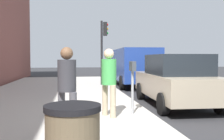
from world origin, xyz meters
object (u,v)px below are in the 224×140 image
pedestrian_bystander (67,82)px  traffic_signal (103,42)px  parked_van_far (133,65)px  parked_sedan_near (175,80)px  pedestrian_at_meter (109,77)px  parking_meter (133,76)px

pedestrian_bystander → traffic_signal: size_ratio=0.48×
parked_van_far → traffic_signal: bearing=99.8°
parked_sedan_near → traffic_signal: size_ratio=1.24×
parked_van_far → pedestrian_at_meter: bearing=162.4°
parking_meter → pedestrian_at_meter: pedestrian_at_meter is taller
parked_sedan_near → parked_van_far: 6.24m
pedestrian_at_meter → traffic_signal: (7.80, -0.76, 1.41)m
parked_van_far → traffic_signal: 2.26m
pedestrian_at_meter → parked_sedan_near: pedestrian_at_meter is taller
pedestrian_at_meter → pedestrian_bystander: 1.54m
parking_meter → pedestrian_bystander: (-1.40, 1.69, -0.01)m
pedestrian_bystander → traffic_signal: bearing=38.7°
parked_van_far → pedestrian_bystander: bearing=158.9°
pedestrian_at_meter → parked_sedan_near: (1.89, -2.57, -0.27)m
parking_meter → parked_sedan_near: size_ratio=0.32×
parked_sedan_near → parked_van_far: parked_van_far is taller
parking_meter → pedestrian_bystander: 2.20m
pedestrian_at_meter → traffic_signal: 7.97m
parking_meter → pedestrian_at_meter: 0.72m
pedestrian_bystander → traffic_signal: 9.25m
parking_meter → parked_van_far: 8.10m
pedestrian_bystander → pedestrian_at_meter: bearing=8.6°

